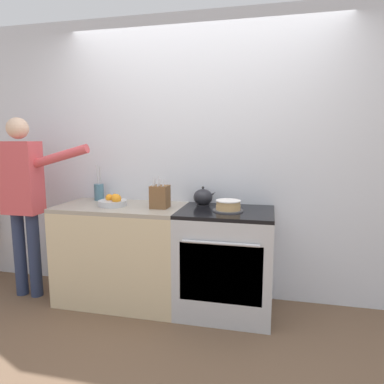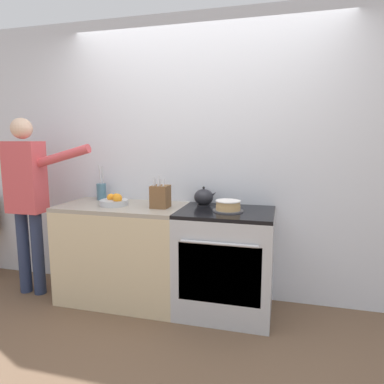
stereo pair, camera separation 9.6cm
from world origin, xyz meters
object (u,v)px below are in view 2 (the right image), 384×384
Objects in this scene: layer_cake at (228,206)px; knife_block at (160,196)px; stove_range at (225,262)px; utensil_crock at (101,191)px; fruit_bowl at (114,201)px; person_baker at (27,191)px; tea_kettle at (204,197)px.

knife_block is (-0.59, -0.00, 0.06)m from layer_cake.
stove_range is 2.58× the size of utensil_crock.
stove_range is at bearing 139.80° from layer_cake.
stove_range is at bearing 1.87° from fruit_bowl.
stove_range is 1.95m from person_baker.
utensil_crock is at bearing 178.95° from tea_kettle.
person_baker is at bearing -174.28° from fruit_bowl.
fruit_bowl is 0.86m from person_baker.
stove_range is at bearing 1.90° from knife_block.
layer_cake reaches higher than stove_range.
stove_range is 1.39m from utensil_crock.
fruit_bowl is at bearing -164.36° from tea_kettle.
person_baker reaches higher than layer_cake.
tea_kettle is 0.81m from fruit_bowl.
fruit_bowl is at bearing -179.07° from layer_cake.
stove_range is at bearing -9.10° from utensil_crock.
tea_kettle is 0.74× the size of knife_block.
utensil_crock is at bearing 162.27° from knife_block.
tea_kettle is at bearing 15.64° from fruit_bowl.
stove_range is 3.14× the size of knife_block.
layer_cake is 0.15× the size of person_baker.
fruit_bowl is (-1.03, -0.02, -0.00)m from layer_cake.
tea_kettle is 0.40m from knife_block.
utensil_crock reaches higher than knife_block.
knife_block is 0.17× the size of person_baker.
utensil_crock is 1.37× the size of fruit_bowl.
person_baker is at bearing -176.89° from layer_cake.
tea_kettle is at bearing -3.06° from person_baker.
layer_cake is 1.20× the size of tea_kettle.
person_baker is at bearing -176.36° from stove_range.
utensil_crock is at bearing 14.94° from person_baker.
fruit_bowl is at bearing -178.13° from stove_range.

